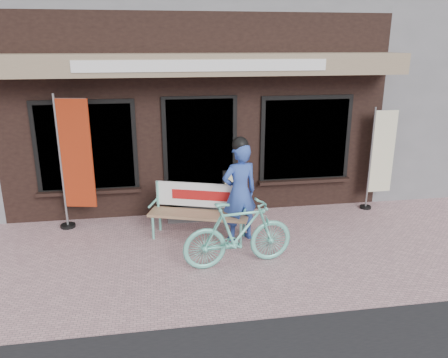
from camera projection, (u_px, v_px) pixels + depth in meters
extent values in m
plane|color=#C6979D|center=(216.00, 261.00, 6.45)|extent=(70.00, 70.00, 0.00)
cube|color=black|center=(186.00, 98.00, 10.63)|extent=(7.00, 6.00, 3.60)
cube|color=gray|center=(201.00, 64.00, 7.19)|extent=(7.00, 0.80, 0.35)
cube|color=white|center=(204.00, 66.00, 6.80)|extent=(4.00, 0.02, 0.18)
cube|color=black|center=(200.00, 156.00, 7.99)|extent=(1.20, 0.06, 2.10)
cube|color=black|center=(200.00, 157.00, 7.98)|extent=(1.35, 0.04, 2.20)
cube|color=black|center=(86.00, 147.00, 7.61)|extent=(1.60, 0.06, 1.50)
cube|color=black|center=(306.00, 139.00, 8.22)|extent=(1.60, 0.06, 1.50)
cube|color=black|center=(86.00, 147.00, 7.60)|extent=(1.75, 0.04, 1.65)
cube|color=black|center=(306.00, 140.00, 8.21)|extent=(1.75, 0.04, 1.65)
cube|color=black|center=(90.00, 192.00, 7.79)|extent=(1.80, 0.18, 0.06)
cube|color=black|center=(304.00, 181.00, 8.40)|extent=(1.80, 0.18, 0.06)
cube|color=#59595B|center=(203.00, 213.00, 8.08)|extent=(1.30, 0.45, 0.15)
cylinder|color=#6ACFB9|center=(153.00, 228.00, 7.14)|extent=(0.05, 0.05, 0.38)
cylinder|color=#6ACFB9|center=(160.00, 220.00, 7.48)|extent=(0.05, 0.05, 0.38)
cylinder|color=#6ACFB9|center=(241.00, 235.00, 6.90)|extent=(0.05, 0.05, 0.38)
cylinder|color=#6ACFB9|center=(244.00, 226.00, 7.24)|extent=(0.05, 0.05, 0.38)
cube|color=#A57C5B|center=(199.00, 215.00, 7.12)|extent=(1.67, 0.92, 0.05)
cylinder|color=#6ACFB9|center=(158.00, 195.00, 7.35)|extent=(0.05, 0.05, 0.50)
cylinder|color=#6ACFB9|center=(245.00, 201.00, 7.10)|extent=(0.05, 0.05, 0.50)
cube|color=white|center=(201.00, 195.00, 7.23)|extent=(1.47, 0.54, 0.41)
cube|color=#B21414|center=(201.00, 195.00, 7.21)|extent=(0.93, 0.33, 0.16)
cylinder|color=#6ACFB9|center=(153.00, 203.00, 7.20)|extent=(0.17, 0.39, 0.04)
cylinder|color=#6ACFB9|center=(245.00, 209.00, 6.95)|extent=(0.17, 0.39, 0.04)
imported|color=#304DA5|center=(240.00, 192.00, 6.96)|extent=(0.66, 0.51, 1.61)
sphere|color=black|center=(240.00, 145.00, 6.73)|extent=(0.31, 0.31, 0.26)
imported|color=#6ACFB9|center=(238.00, 233.00, 6.22)|extent=(1.67, 0.66, 0.98)
cylinder|color=gray|center=(61.00, 163.00, 7.30)|extent=(0.05, 0.05, 2.32)
cylinder|color=gray|center=(70.00, 99.00, 6.97)|extent=(0.52, 0.13, 0.03)
cube|color=#9E2B11|center=(77.00, 154.00, 7.24)|extent=(0.52, 0.14, 1.85)
cylinder|color=black|center=(68.00, 226.00, 7.64)|extent=(0.30, 0.30, 0.05)
cylinder|color=gray|center=(370.00, 159.00, 8.24)|extent=(0.03, 0.03, 1.97)
cylinder|color=gray|center=(387.00, 111.00, 8.00)|extent=(0.45, 0.03, 0.02)
cube|color=beige|center=(383.00, 152.00, 8.24)|extent=(0.45, 0.04, 1.57)
cylinder|color=black|center=(365.00, 207.00, 8.53)|extent=(0.22, 0.22, 0.04)
cube|color=black|center=(233.00, 191.00, 8.23)|extent=(0.42, 0.12, 0.83)
cube|color=beige|center=(234.00, 187.00, 8.16)|extent=(0.35, 0.06, 0.51)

